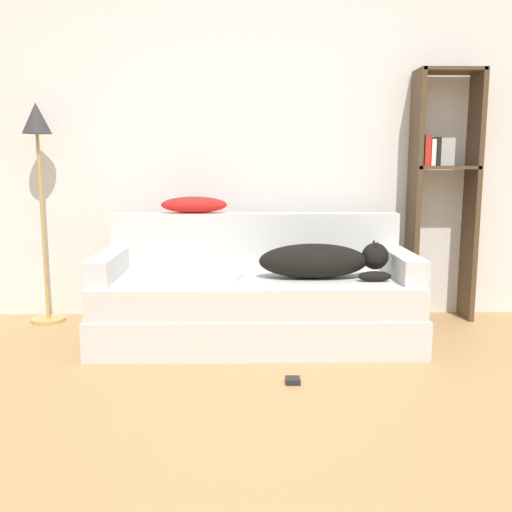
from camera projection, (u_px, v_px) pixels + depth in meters
ground_plane at (309, 472)px, 2.16m from camera, size 20.00×20.00×0.00m
wall_back at (277, 137)px, 4.26m from camera, size 7.72×0.06×2.70m
couch at (256, 309)px, 3.73m from camera, size 2.05×0.88×0.43m
couch_backrest at (255, 240)px, 4.03m from camera, size 2.01×0.15×0.38m
couch_arm_left at (108, 266)px, 3.66m from camera, size 0.15×0.69×0.15m
couch_arm_right at (402, 265)px, 3.70m from camera, size 0.15×0.69×0.15m
dog at (322, 261)px, 3.62m from camera, size 0.83×0.28×0.24m
laptop at (216, 277)px, 3.62m from camera, size 0.34×0.28×0.02m
throw_pillow at (194, 205)px, 4.00m from camera, size 0.46×0.17×0.12m
bookshelf at (442, 183)px, 4.16m from camera, size 0.47×0.26×1.81m
floor_lamp at (38, 154)px, 4.02m from camera, size 0.25×0.25×1.57m
power_adapter at (293, 381)px, 3.03m from camera, size 0.08×0.08×0.03m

